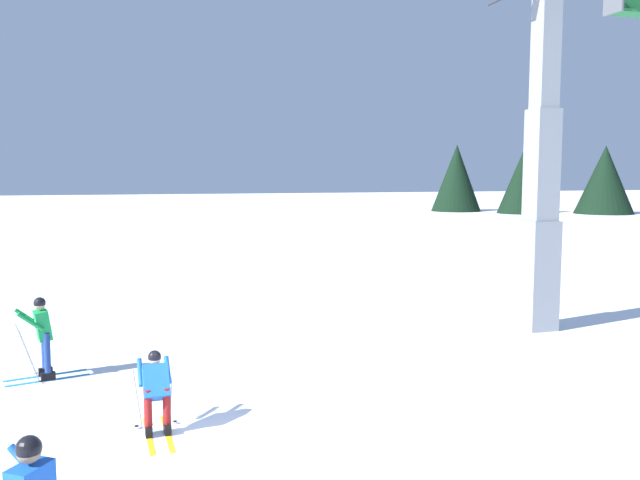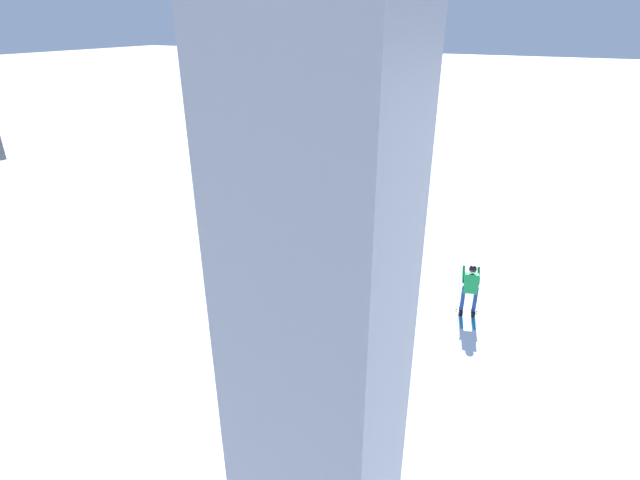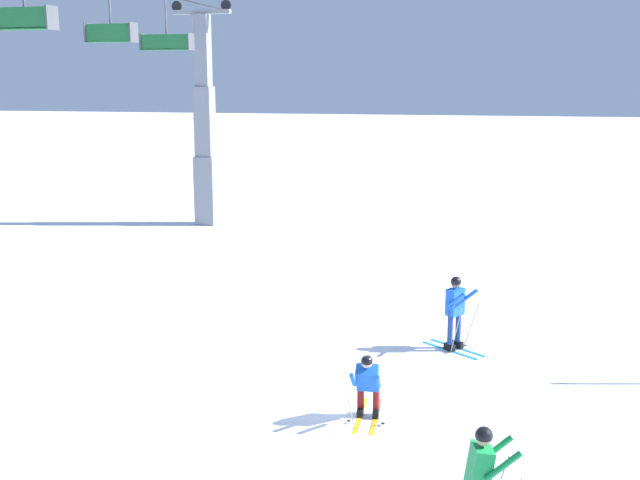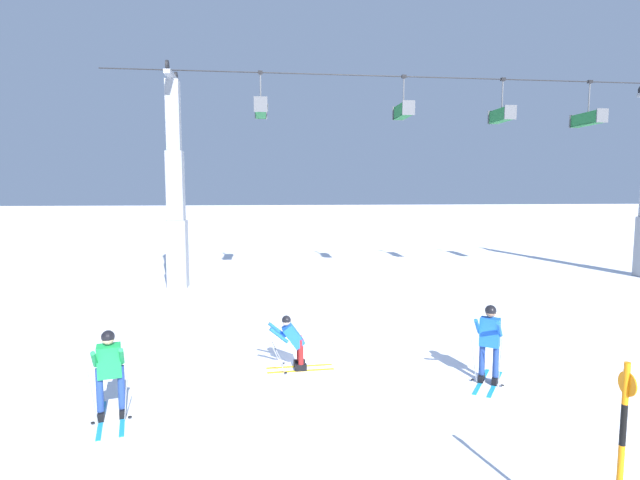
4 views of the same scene
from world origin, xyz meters
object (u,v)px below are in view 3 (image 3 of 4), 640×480
at_px(skier_distant_downhill, 480,476).
at_px(skier_distant_uphill, 456,307).
at_px(chairlift_seat_middle, 110,32).
at_px(chairlift_seat_fourth, 166,42).
at_px(skier_carving_main, 368,382).
at_px(chairlift_seat_second, 24,18).
at_px(lift_tower_far, 205,135).

bearing_deg(skier_distant_downhill, skier_distant_uphill, 5.92).
relative_size(skier_distant_uphill, skier_distant_downhill, 1.03).
height_order(chairlift_seat_middle, chairlift_seat_fourth, same).
distance_m(skier_carving_main, chairlift_seat_second, 13.90).
height_order(chairlift_seat_middle, skier_distant_downhill, chairlift_seat_middle).
bearing_deg(lift_tower_far, skier_carving_main, -150.43).
relative_size(chairlift_seat_second, skier_distant_uphill, 1.04).
distance_m(chairlift_seat_fourth, skier_distant_uphill, 17.11).
distance_m(skier_carving_main, chairlift_seat_middle, 16.36).
bearing_deg(lift_tower_far, chairlift_seat_second, 180.00).
height_order(chairlift_seat_second, skier_distant_uphill, chairlift_seat_second).
relative_size(lift_tower_far, skier_distant_uphill, 5.27).
height_order(chairlift_seat_middle, skier_distant_uphill, chairlift_seat_middle).
relative_size(skier_carving_main, chairlift_seat_second, 0.87).
relative_size(lift_tower_far, skier_distant_downhill, 5.42).
bearing_deg(skier_carving_main, chairlift_seat_fourth, 35.40).
bearing_deg(lift_tower_far, skier_distant_downhill, -150.15).
bearing_deg(chairlift_seat_middle, skier_distant_uphill, -117.09).
height_order(chairlift_seat_fourth, skier_distant_downhill, chairlift_seat_fourth).
bearing_deg(chairlift_seat_fourth, chairlift_seat_second, -180.00).
bearing_deg(skier_carving_main, skier_distant_uphill, -17.38).
xyz_separation_m(chairlift_seat_second, skier_distant_downhill, (-9.23, -12.64, -6.94)).
bearing_deg(lift_tower_far, chairlift_seat_fourth, 180.00).
bearing_deg(skier_carving_main, lift_tower_far, 29.57).
height_order(skier_carving_main, chairlift_seat_second, chairlift_seat_second).
bearing_deg(skier_distant_uphill, skier_carving_main, 162.62).
relative_size(skier_carving_main, chairlift_seat_fourth, 0.78).
relative_size(skier_carving_main, lift_tower_far, 0.17).
xyz_separation_m(lift_tower_far, skier_distant_uphill, (-14.12, -11.82, -2.89)).
relative_size(chairlift_seat_second, skier_distant_downhill, 1.07).
bearing_deg(chairlift_seat_middle, lift_tower_far, 0.00).
bearing_deg(skier_distant_downhill, chairlift_seat_middle, 42.16).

